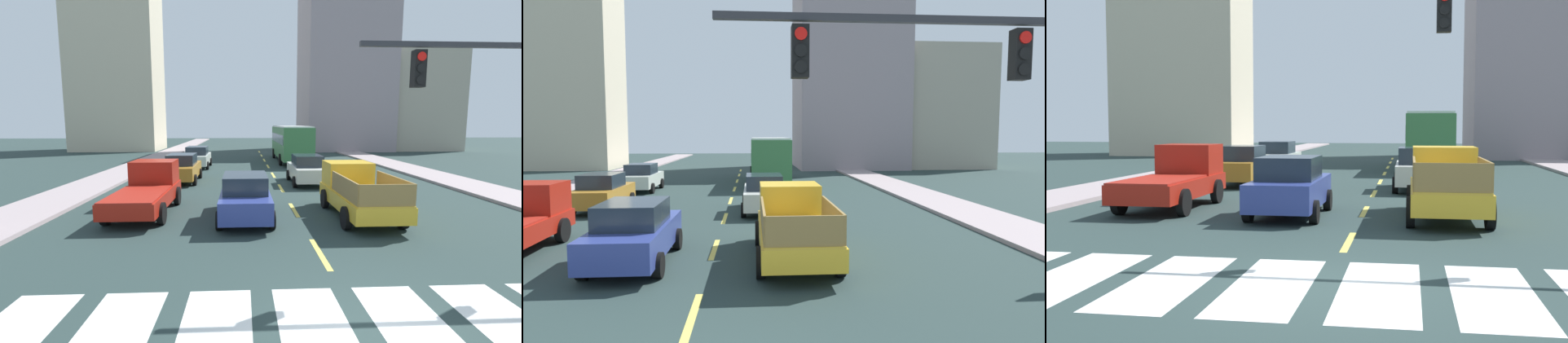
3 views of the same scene
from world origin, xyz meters
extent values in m
plane|color=#263635|center=(0.00, 0.00, 0.00)|extent=(160.00, 160.00, 0.00)
cube|color=gray|center=(-10.72, 18.00, 0.07)|extent=(2.88, 110.00, 0.15)
cube|color=silver|center=(-4.39, 0.00, 0.00)|extent=(1.29, 3.81, 0.01)
cube|color=silver|center=(-2.63, 0.00, 0.00)|extent=(1.29, 3.81, 0.01)
cube|color=silver|center=(-0.88, 0.00, 0.00)|extent=(1.29, 3.81, 0.01)
cube|color=silver|center=(0.88, 0.00, 0.00)|extent=(1.29, 3.81, 0.01)
cube|color=silver|center=(2.63, 0.00, 0.00)|extent=(1.29, 3.81, 0.01)
cube|color=#DEC851|center=(0.00, 4.00, 0.00)|extent=(0.16, 2.40, 0.01)
cube|color=#DEC851|center=(0.00, 9.00, 0.00)|extent=(0.16, 2.40, 0.01)
cube|color=#DEC851|center=(0.00, 14.00, 0.00)|extent=(0.16, 2.40, 0.01)
cube|color=#DEC851|center=(0.00, 19.00, 0.00)|extent=(0.16, 2.40, 0.01)
cube|color=#DEC851|center=(0.00, 24.00, 0.00)|extent=(0.16, 2.40, 0.01)
cube|color=#DEC851|center=(0.00, 29.00, 0.00)|extent=(0.16, 2.40, 0.01)
cube|color=#DEC851|center=(0.00, 34.00, 0.00)|extent=(0.16, 2.40, 0.01)
cube|color=#DEC851|center=(0.00, 39.00, 0.00)|extent=(0.16, 2.40, 0.01)
cube|color=gold|center=(2.34, 7.75, 0.68)|extent=(1.96, 5.20, 0.56)
cube|color=gold|center=(2.34, 9.45, 1.46)|extent=(1.84, 1.60, 1.00)
cube|color=#19232D|center=(2.34, 9.89, 1.64)|extent=(1.72, 0.08, 0.56)
cube|color=gold|center=(2.34, 6.80, 0.99)|extent=(1.84, 3.30, 0.06)
cylinder|color=black|center=(1.36, 9.31, 0.40)|extent=(0.22, 0.80, 0.80)
cylinder|color=black|center=(3.32, 9.31, 0.40)|extent=(0.22, 0.80, 0.80)
cylinder|color=black|center=(1.36, 6.19, 0.40)|extent=(0.22, 0.80, 0.80)
cylinder|color=black|center=(3.32, 6.19, 0.40)|extent=(0.22, 0.80, 0.80)
cube|color=olive|center=(1.44, 6.80, 1.37)|extent=(0.06, 3.17, 0.70)
cube|color=olive|center=(3.25, 6.80, 1.37)|extent=(0.06, 3.17, 0.70)
cube|color=olive|center=(2.34, 5.21, 1.37)|extent=(1.80, 0.06, 0.70)
cube|color=#9D1B0F|center=(-6.01, 8.70, 0.68)|extent=(1.96, 5.20, 0.56)
cube|color=#9D1B0F|center=(-6.01, 10.40, 1.46)|extent=(1.84, 1.60, 1.00)
cube|color=#19232D|center=(-6.01, 10.84, 1.64)|extent=(1.72, 0.08, 0.56)
cube|color=maroon|center=(-6.01, 7.75, 0.99)|extent=(1.84, 3.30, 0.06)
cylinder|color=black|center=(-6.99, 10.26, 0.40)|extent=(0.22, 0.80, 0.80)
cylinder|color=black|center=(-5.03, 10.26, 0.40)|extent=(0.22, 0.80, 0.80)
cylinder|color=black|center=(-6.99, 7.14, 0.40)|extent=(0.22, 0.80, 0.80)
cylinder|color=black|center=(-5.03, 7.14, 0.40)|extent=(0.22, 0.80, 0.80)
cube|color=#37733E|center=(2.36, 27.61, 1.85)|extent=(2.50, 10.80, 2.70)
cube|color=#19232D|center=(2.36, 27.61, 2.20)|extent=(2.52, 9.94, 0.80)
cube|color=silver|center=(2.36, 27.61, 3.26)|extent=(2.40, 10.37, 0.12)
cylinder|color=black|center=(1.11, 30.96, 0.50)|extent=(0.22, 1.00, 1.00)
cylinder|color=black|center=(3.61, 30.96, 0.50)|extent=(0.22, 1.00, 1.00)
cylinder|color=black|center=(1.11, 24.64, 0.50)|extent=(0.22, 1.00, 1.00)
cylinder|color=black|center=(3.61, 24.64, 0.50)|extent=(0.22, 1.00, 1.00)
cube|color=silver|center=(-5.75, 23.53, 0.70)|extent=(1.80, 4.40, 0.76)
cube|color=#1E2833|center=(-5.75, 23.38, 1.40)|extent=(1.58, 2.11, 0.64)
cylinder|color=black|center=(-6.65, 24.89, 0.32)|extent=(0.22, 0.64, 0.64)
cylinder|color=black|center=(-4.85, 24.89, 0.32)|extent=(0.22, 0.64, 0.64)
cylinder|color=black|center=(-6.65, 22.17, 0.32)|extent=(0.22, 0.64, 0.64)
cylinder|color=black|center=(-4.85, 22.17, 0.32)|extent=(0.22, 0.64, 0.64)
cube|color=#AC7424|center=(-5.81, 16.53, 0.70)|extent=(1.80, 4.40, 0.76)
cube|color=#1E2833|center=(-5.81, 16.38, 1.40)|extent=(1.58, 2.11, 0.64)
cylinder|color=black|center=(-6.71, 17.89, 0.32)|extent=(0.22, 0.64, 0.64)
cylinder|color=black|center=(-4.91, 17.89, 0.32)|extent=(0.22, 0.64, 0.64)
cylinder|color=black|center=(-6.71, 15.16, 0.32)|extent=(0.22, 0.64, 0.64)
cylinder|color=black|center=(-4.91, 15.16, 0.32)|extent=(0.22, 0.64, 0.64)
cube|color=navy|center=(-2.04, 7.75, 0.70)|extent=(1.80, 4.40, 0.76)
cube|color=#1E2833|center=(-2.04, 7.60, 1.40)|extent=(1.58, 2.11, 0.64)
cylinder|color=black|center=(-2.94, 9.12, 0.32)|extent=(0.22, 0.64, 0.64)
cylinder|color=black|center=(-1.14, 9.12, 0.32)|extent=(0.22, 0.64, 0.64)
cylinder|color=black|center=(-2.94, 6.39, 0.32)|extent=(0.22, 0.64, 0.64)
cylinder|color=black|center=(-1.14, 6.39, 0.32)|extent=(0.22, 0.64, 0.64)
cube|color=silver|center=(1.69, 15.51, 0.70)|extent=(1.80, 4.40, 0.76)
cube|color=#1E2833|center=(1.69, 15.36, 1.40)|extent=(1.58, 2.11, 0.64)
cylinder|color=black|center=(0.79, 16.87, 0.32)|extent=(0.22, 0.64, 0.64)
cylinder|color=black|center=(2.59, 16.87, 0.32)|extent=(0.22, 0.64, 0.64)
cylinder|color=black|center=(0.79, 14.14, 0.32)|extent=(0.22, 0.64, 0.64)
cylinder|color=black|center=(2.59, 14.14, 0.32)|extent=(0.22, 0.64, 0.64)
cube|color=black|center=(1.96, 2.91, 4.85)|extent=(0.28, 0.24, 0.84)
cylinder|color=black|center=(1.96, 2.78, 4.85)|extent=(0.20, 0.04, 0.20)
cylinder|color=black|center=(1.96, 2.78, 4.59)|extent=(0.20, 0.04, 0.20)
cube|color=gray|center=(11.40, 42.57, 12.05)|extent=(10.91, 10.25, 24.10)
camera|label=1|loc=(-2.15, -5.39, 3.61)|focal=24.52mm
camera|label=2|loc=(1.18, -4.23, 3.50)|focal=29.96mm
camera|label=3|loc=(1.33, -9.83, 2.62)|focal=43.20mm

